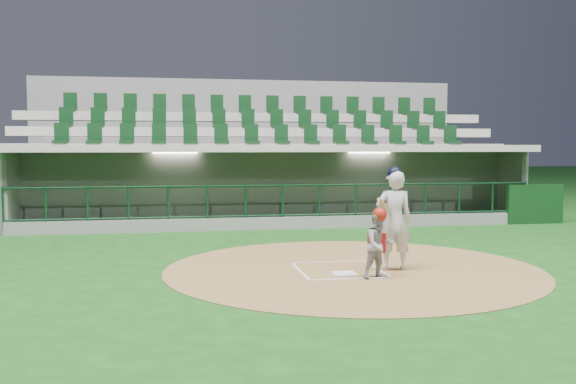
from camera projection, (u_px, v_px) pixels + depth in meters
The scene contains 8 objects.
ground at pixel (335, 268), 12.43m from camera, with size 120.00×120.00×0.00m, color #134413.
dirt_circle at pixel (353, 269), 12.28m from camera, with size 7.20×7.20×0.01m, color brown.
home_plate at pixel (344, 274), 11.74m from camera, with size 0.43×0.43×0.02m, color white.
batter_box_chalk at pixel (339, 270), 12.13m from camera, with size 1.55×1.80×0.01m.
dugout_structure at pixel (274, 191), 20.05m from camera, with size 16.40×3.70×3.00m.
seating_deck at pixel (260, 173), 23.04m from camera, with size 17.00×6.72×5.15m.
batter at pixel (394, 219), 12.09m from camera, with size 0.90×0.90×1.96m.
catcher at pixel (379, 243), 11.35m from camera, with size 0.67×0.58×1.26m.
Camera 1 is at (-3.08, -11.94, 2.33)m, focal length 40.00 mm.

